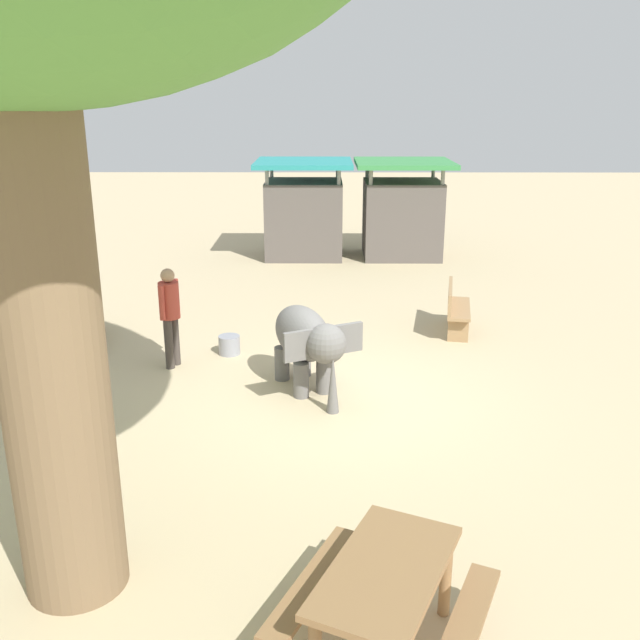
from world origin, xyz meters
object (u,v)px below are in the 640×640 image
at_px(person_handler, 170,310).
at_px(market_stall_green, 402,214).
at_px(elephant, 307,340).
at_px(market_stall_teal, 304,214).
at_px(picnic_table_far, 50,312).
at_px(wooden_bench, 455,307).
at_px(picnic_table_near, 386,588).
at_px(feed_bucket, 229,345).

relative_size(person_handler, market_stall_green, 0.64).
distance_m(elephant, person_handler, 2.39).
bearing_deg(market_stall_teal, picnic_table_far, -121.22).
relative_size(elephant, person_handler, 1.08).
xyz_separation_m(elephant, wooden_bench, (2.65, 2.68, -0.32)).
height_order(wooden_bench, market_stall_teal, market_stall_teal).
xyz_separation_m(wooden_bench, picnic_table_far, (-7.18, -0.68, 0.12)).
relative_size(person_handler, wooden_bench, 1.12).
relative_size(picnic_table_far, market_stall_green, 0.68).
distance_m(person_handler, market_stall_teal, 8.26).
bearing_deg(picnic_table_near, elephant, 32.55).
xyz_separation_m(picnic_table_near, market_stall_teal, (-1.02, 14.09, 0.55)).
height_order(picnic_table_near, market_stall_teal, market_stall_teal).
relative_size(wooden_bench, market_stall_teal, 0.57).
bearing_deg(wooden_bench, person_handler, -60.14).
height_order(person_handler, wooden_bench, person_handler).
xyz_separation_m(person_handler, picnic_table_near, (2.91, -6.05, -0.36)).
relative_size(market_stall_teal, market_stall_green, 1.00).
height_order(elephant, person_handler, person_handler).
bearing_deg(wooden_bench, market_stall_teal, -144.87).
bearing_deg(person_handler, market_stall_green, 81.03).
bearing_deg(picnic_table_far, elephant, 56.77).
relative_size(market_stall_teal, feed_bucket, 7.00).
height_order(picnic_table_far, market_stall_teal, market_stall_teal).
bearing_deg(market_stall_teal, picnic_table_near, -85.88).
bearing_deg(person_handler, elephant, -3.07).
distance_m(picnic_table_near, picnic_table_far, 8.83).
distance_m(elephant, market_stall_teal, 9.00).
relative_size(elephant, market_stall_green, 0.69).
height_order(elephant, market_stall_teal, market_stall_teal).
bearing_deg(market_stall_green, person_handler, -119.22).
bearing_deg(picnic_table_near, feed_bucket, 41.94).
distance_m(picnic_table_near, market_stall_teal, 14.14).
xyz_separation_m(market_stall_teal, feed_bucket, (-1.06, -7.48, -0.98)).
bearing_deg(elephant, wooden_bench, 109.44).
height_order(elephant, picnic_table_near, elephant).
bearing_deg(person_handler, market_stall_teal, 96.97).
distance_m(market_stall_teal, market_stall_green, 2.60).
relative_size(picnic_table_far, feed_bucket, 4.79).
relative_size(person_handler, picnic_table_far, 0.94).
height_order(wooden_bench, picnic_table_far, wooden_bench).
bearing_deg(elephant, person_handler, -139.22).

